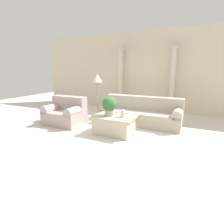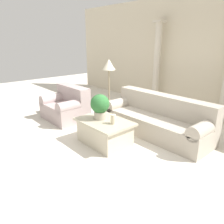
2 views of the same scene
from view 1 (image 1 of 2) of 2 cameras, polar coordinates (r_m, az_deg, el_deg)
name	(u,v)px [view 1 (image 1 of 2)]	position (r m, az deg, el deg)	size (l,w,h in m)	color
ground_plane	(115,129)	(5.12, 0.99, -5.52)	(16.00, 16.00, 0.00)	silver
wall_back	(144,72)	(7.57, 10.33, 12.78)	(10.00, 0.06, 3.20)	beige
sofa_long	(141,113)	(5.59, 9.48, -0.45)	(2.46, 0.85, 0.85)	#ADA393
loveseat	(66,113)	(5.72, -14.92, -0.28)	(1.18, 0.85, 0.85)	#AB9796
coffee_table	(114,125)	(4.68, 0.64, -4.19)	(1.12, 0.77, 0.49)	beige
potted_plant	(109,105)	(4.61, -0.89, 2.23)	(0.38, 0.38, 0.51)	#B2A893
pillar_candle	(123,114)	(4.52, 3.48, -0.50)	(0.10, 0.10, 0.19)	beige
floor_lamp	(97,81)	(5.94, -4.84, 9.98)	(0.33, 0.33, 1.54)	gray
column_left	(121,79)	(7.61, 2.80, 10.66)	(0.29, 0.29, 2.53)	beige
column_right	(172,80)	(7.07, 19.06, 9.73)	(0.29, 0.29, 2.53)	beige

